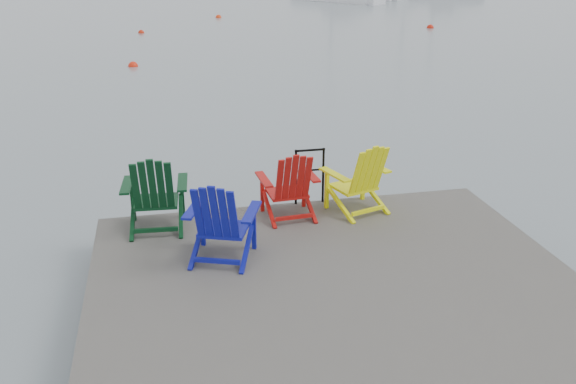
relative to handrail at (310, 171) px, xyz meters
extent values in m
plane|color=slate|center=(-0.25, -2.45, -1.04)|extent=(400.00, 400.00, 0.00)
cube|color=#2F2D2A|center=(-0.25, -2.45, -0.64)|extent=(6.00, 5.00, 0.20)
cylinder|color=black|center=(-2.95, -0.25, -1.34)|extent=(0.26, 0.26, 1.20)
cylinder|color=black|center=(-0.25, -0.25, -1.34)|extent=(0.26, 0.26, 1.20)
cylinder|color=black|center=(2.45, -0.25, -1.34)|extent=(0.26, 0.26, 1.20)
cylinder|color=black|center=(-0.22, 0.00, -0.09)|extent=(0.04, 0.04, 0.90)
cylinder|color=black|center=(0.22, 0.00, -0.09)|extent=(0.04, 0.04, 0.90)
cylinder|color=black|center=(0.00, 0.00, 0.34)|extent=(0.48, 0.04, 0.04)
cylinder|color=black|center=(0.00, 0.00, 0.01)|extent=(0.44, 0.03, 0.03)
cube|color=#093216|center=(-2.37, -0.35, -0.17)|extent=(0.65, 0.58, 0.05)
cube|color=#093216|center=(-2.71, -0.10, -0.22)|extent=(0.06, 0.06, 0.65)
cube|color=#093216|center=(-1.99, -0.15, -0.22)|extent=(0.06, 0.06, 0.65)
cube|color=#093216|center=(-2.76, -0.35, 0.12)|extent=(0.18, 0.71, 0.03)
cube|color=#093216|center=(-1.98, -0.40, 0.12)|extent=(0.18, 0.71, 0.03)
cube|color=#093216|center=(-2.39, -0.72, 0.22)|extent=(0.59, 0.33, 0.79)
cube|color=#0E1392|center=(-1.52, -1.46, -0.18)|extent=(0.75, 0.71, 0.04)
cube|color=#0E1392|center=(-1.77, -1.13, -0.23)|extent=(0.07, 0.07, 0.63)
cube|color=#0E1392|center=(-1.11, -1.38, -0.23)|extent=(0.07, 0.07, 0.63)
cube|color=#0E1392|center=(-1.88, -1.34, 0.11)|extent=(0.37, 0.69, 0.03)
cube|color=#0E1392|center=(-1.17, -1.61, 0.11)|extent=(0.37, 0.69, 0.03)
cube|color=#0E1392|center=(-1.65, -1.80, 0.20)|extent=(0.62, 0.46, 0.77)
cube|color=#B4110D|center=(-0.44, -0.35, -0.20)|extent=(0.60, 0.54, 0.04)
cube|color=#B4110D|center=(-0.79, -0.17, -0.24)|extent=(0.06, 0.06, 0.59)
cube|color=#B4110D|center=(-0.12, -0.12, -0.24)|extent=(0.06, 0.06, 0.59)
cube|color=#B4110D|center=(-0.79, -0.40, 0.07)|extent=(0.17, 0.65, 0.03)
cube|color=#B4110D|center=(-0.08, -0.34, 0.07)|extent=(0.17, 0.65, 0.03)
cube|color=#B4110D|center=(-0.41, -0.69, 0.16)|extent=(0.54, 0.31, 0.73)
cube|color=#F3F60D|center=(0.61, -0.35, -0.18)|extent=(0.72, 0.68, 0.04)
cube|color=#F3F60D|center=(0.21, -0.25, -0.23)|extent=(0.07, 0.07, 0.62)
cube|color=#F3F60D|center=(0.88, -0.03, -0.23)|extent=(0.07, 0.07, 0.62)
cube|color=#F3F60D|center=(0.26, -0.49, 0.10)|extent=(0.33, 0.68, 0.03)
cube|color=#F3F60D|center=(0.98, -0.25, 0.10)|extent=(0.33, 0.68, 0.03)
cube|color=#F3F60D|center=(0.72, -0.69, 0.19)|extent=(0.61, 0.44, 0.76)
sphere|color=red|center=(-3.12, 15.40, -1.04)|extent=(0.37, 0.37, 0.37)
sphere|color=red|center=(-2.91, 25.02, -1.04)|extent=(0.32, 0.32, 0.32)
sphere|color=red|center=(12.82, 23.76, -1.04)|extent=(0.39, 0.39, 0.39)
sphere|color=#F5380E|center=(1.83, 31.43, -1.04)|extent=(0.38, 0.38, 0.38)
camera|label=1|loc=(-2.19, -8.67, 3.28)|focal=38.00mm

